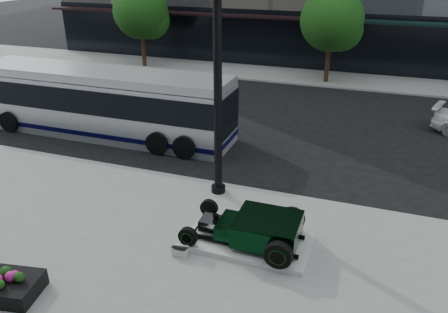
% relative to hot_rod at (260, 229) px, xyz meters
% --- Properties ---
extents(ground, '(120.00, 120.00, 0.00)m').
position_rel_hot_rod_xyz_m(ground, '(-1.59, 5.17, -0.70)').
color(ground, black).
rests_on(ground, ground).
extents(sidewalk_far, '(70.00, 4.00, 0.12)m').
position_rel_hot_rod_xyz_m(sidewalk_far, '(-1.59, 19.17, -0.64)').
color(sidewalk_far, gray).
rests_on(sidewalk_far, ground).
extents(street_trees, '(29.80, 3.80, 5.70)m').
position_rel_hot_rod_xyz_m(street_trees, '(-0.45, 18.25, 3.07)').
color(street_trees, black).
rests_on(street_trees, sidewalk_far).
extents(display_plinth, '(3.40, 1.80, 0.15)m').
position_rel_hot_rod_xyz_m(display_plinth, '(-0.33, -0.00, -0.50)').
color(display_plinth, silver).
rests_on(display_plinth, sidewalk_near).
extents(hot_rod, '(3.22, 2.00, 0.81)m').
position_rel_hot_rod_xyz_m(hot_rod, '(0.00, 0.00, 0.00)').
color(hot_rod, black).
rests_on(hot_rod, display_plinth).
extents(info_plaque, '(0.42, 0.33, 0.31)m').
position_rel_hot_rod_xyz_m(info_plaque, '(-1.90, -1.06, -0.45)').
color(info_plaque, silver).
rests_on(info_plaque, sidewalk_near).
extents(lamppost, '(0.48, 0.48, 8.74)m').
position_rel_hot_rod_xyz_m(lamppost, '(-2.13, 2.52, 3.46)').
color(lamppost, black).
rests_on(lamppost, sidewalk_near).
extents(transit_bus, '(12.12, 2.88, 2.92)m').
position_rel_hot_rod_xyz_m(transit_bus, '(-9.00, 6.12, 0.79)').
color(transit_bus, silver).
rests_on(transit_bus, ground).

